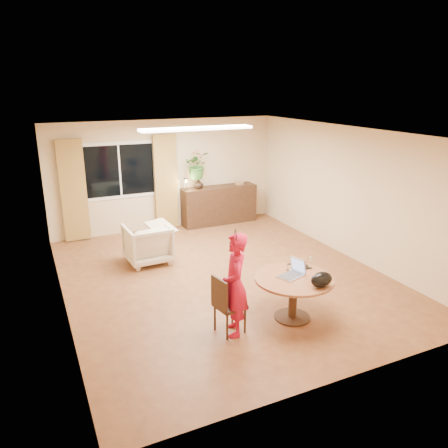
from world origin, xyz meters
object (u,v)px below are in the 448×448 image
child (235,285)px  armchair (148,243)px  dining_table (294,286)px  sideboard (219,205)px  dining_chair (230,304)px

child → armchair: bearing=-152.4°
dining_table → child: bearing=179.8°
sideboard → dining_chair: bearing=-112.6°
dining_chair → dining_table: bearing=-13.1°
dining_table → dining_chair: (-1.01, 0.06, -0.09)m
child → armchair: child is taller
armchair → dining_table: bearing=111.8°
dining_table → dining_chair: 1.02m
dining_table → child: 0.99m
dining_chair → child: bearing=-57.9°
child → sideboard: (1.91, 4.78, -0.27)m
dining_table → armchair: armchair is taller
dining_chair → sideboard: 5.12m
dining_table → child: size_ratio=0.79×
dining_chair → armchair: (-0.36, 2.99, -0.05)m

